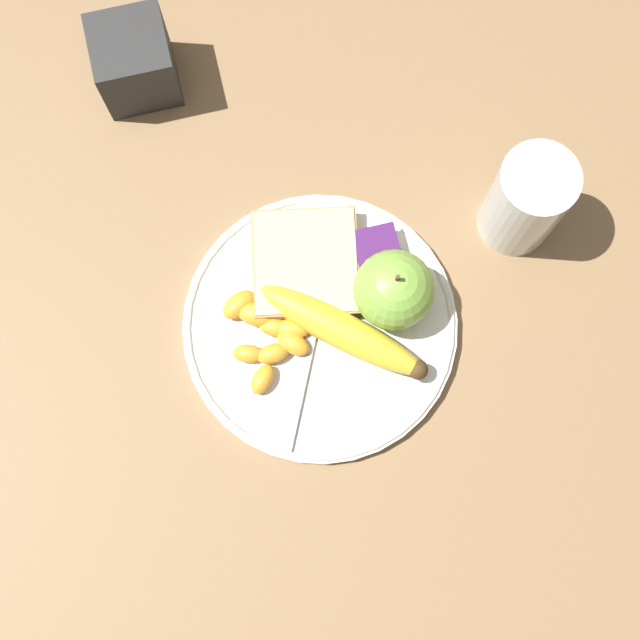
% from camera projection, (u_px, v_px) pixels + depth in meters
% --- Properties ---
extents(ground_plane, '(3.00, 3.00, 0.00)m').
position_uv_depth(ground_plane, '(320.00, 328.00, 0.82)').
color(ground_plane, olive).
extents(plate, '(0.25, 0.25, 0.01)m').
position_uv_depth(plate, '(320.00, 326.00, 0.81)').
color(plate, silver).
rests_on(plate, ground_plane).
extents(juice_glass, '(0.07, 0.07, 0.11)m').
position_uv_depth(juice_glass, '(525.00, 202.00, 0.79)').
color(juice_glass, silver).
rests_on(juice_glass, ground_plane).
extents(apple, '(0.07, 0.07, 0.08)m').
position_uv_depth(apple, '(394.00, 290.00, 0.78)').
color(apple, '#84BC47').
rests_on(apple, plate).
extents(banana, '(0.13, 0.15, 0.03)m').
position_uv_depth(banana, '(342.00, 331.00, 0.79)').
color(banana, yellow).
rests_on(banana, plate).
extents(bread_slice, '(0.12, 0.11, 0.02)m').
position_uv_depth(bread_slice, '(306.00, 264.00, 0.81)').
color(bread_slice, '#AB8751').
rests_on(bread_slice, plate).
extents(fork, '(0.18, 0.10, 0.00)m').
position_uv_depth(fork, '(312.00, 326.00, 0.80)').
color(fork, '#B2B2B7').
rests_on(fork, plate).
extents(jam_packet, '(0.05, 0.04, 0.02)m').
position_uv_depth(jam_packet, '(378.00, 255.00, 0.81)').
color(jam_packet, silver).
rests_on(jam_packet, plate).
extents(orange_segment_0, '(0.03, 0.04, 0.02)m').
position_uv_depth(orange_segment_0, '(239.00, 305.00, 0.80)').
color(orange_segment_0, '#F9A32D').
rests_on(orange_segment_0, plate).
extents(orange_segment_1, '(0.02, 0.03, 0.02)m').
position_uv_depth(orange_segment_1, '(273.00, 354.00, 0.79)').
color(orange_segment_1, '#F9A32D').
rests_on(orange_segment_1, plate).
extents(orange_segment_2, '(0.04, 0.04, 0.02)m').
position_uv_depth(orange_segment_2, '(293.00, 343.00, 0.79)').
color(orange_segment_2, '#F9A32D').
rests_on(orange_segment_2, plate).
extents(orange_segment_3, '(0.03, 0.03, 0.02)m').
position_uv_depth(orange_segment_3, '(275.00, 327.00, 0.80)').
color(orange_segment_3, '#F9A32D').
rests_on(orange_segment_3, plate).
extents(orange_segment_4, '(0.03, 0.03, 0.01)m').
position_uv_depth(orange_segment_4, '(289.00, 297.00, 0.80)').
color(orange_segment_4, '#F9A32D').
rests_on(orange_segment_4, plate).
extents(orange_segment_5, '(0.03, 0.03, 0.02)m').
position_uv_depth(orange_segment_5, '(263.00, 379.00, 0.79)').
color(orange_segment_5, '#F9A32D').
rests_on(orange_segment_5, plate).
extents(orange_segment_6, '(0.02, 0.03, 0.02)m').
position_uv_depth(orange_segment_6, '(248.00, 354.00, 0.79)').
color(orange_segment_6, '#F9A32D').
rests_on(orange_segment_6, plate).
extents(orange_segment_7, '(0.04, 0.04, 0.02)m').
position_uv_depth(orange_segment_7, '(255.00, 315.00, 0.80)').
color(orange_segment_7, '#F9A32D').
rests_on(orange_segment_7, plate).
extents(orange_segment_8, '(0.03, 0.04, 0.02)m').
position_uv_depth(orange_segment_8, '(292.00, 328.00, 0.80)').
color(orange_segment_8, '#F9A32D').
rests_on(orange_segment_8, plate).
extents(condiment_caddy, '(0.07, 0.07, 0.08)m').
position_uv_depth(condiment_caddy, '(135.00, 61.00, 0.83)').
color(condiment_caddy, '#2D2D2D').
rests_on(condiment_caddy, ground_plane).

